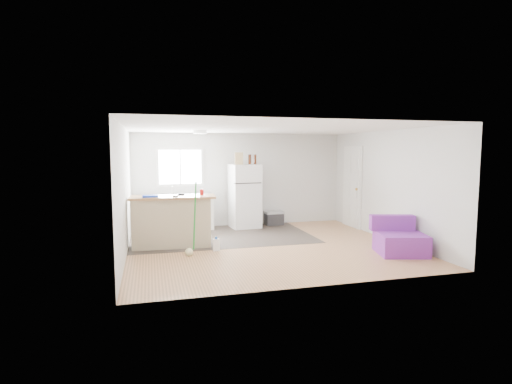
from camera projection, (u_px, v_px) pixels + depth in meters
room at (268, 188)px, 8.04m from camera, size 5.51×5.01×2.41m
vinyl_zone at (222, 236)px, 9.18m from camera, size 4.05×2.50×0.00m
window at (180, 167)px, 10.00m from camera, size 1.18×0.06×0.98m
interior_door at (352, 187)px, 10.25m from camera, size 0.11×0.92×2.10m
ceiling_fixture at (200, 132)px, 8.77m from camera, size 0.30×0.30×0.07m
kitchen_cabinets at (173, 212)px, 9.77m from camera, size 2.00×0.70×1.15m
peninsula at (172, 221)px, 8.12m from camera, size 1.74×0.77×1.04m
refrigerator at (245, 196)px, 10.15m from camera, size 0.77×0.74×1.61m
cooler at (274, 218)px, 10.52m from camera, size 0.50×0.35×0.37m
purple_seat at (399, 240)px, 7.60m from camera, size 1.03×1.01×0.70m
cleaner_jug at (216, 245)px, 7.80m from camera, size 0.13×0.09×0.28m
mop at (190, 243)px, 7.46m from camera, size 0.24×0.39×1.40m
red_cup at (202, 192)px, 8.27m from camera, size 0.10×0.10×0.12m
blue_tray at (150, 196)px, 7.88m from camera, size 0.31×0.23×0.04m
tool_a at (181, 194)px, 8.24m from camera, size 0.14×0.06×0.03m
tool_b at (175, 196)px, 7.93m from camera, size 0.11×0.06×0.03m
cardboard_box at (239, 158)px, 9.96m from camera, size 0.21×0.12×0.30m
bottle_left at (250, 159)px, 10.01m from camera, size 0.09×0.09×0.25m
bottle_right at (255, 159)px, 10.10m from camera, size 0.08×0.08×0.25m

